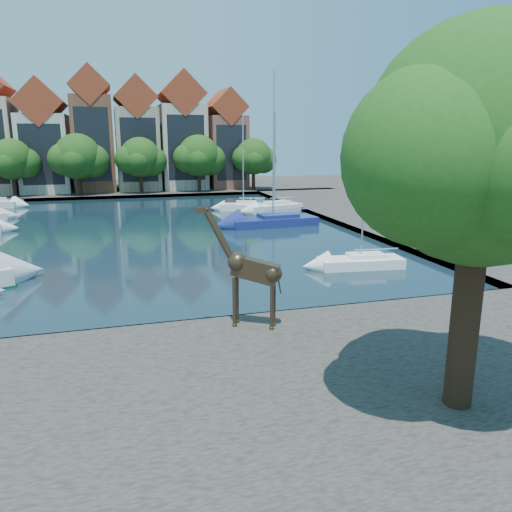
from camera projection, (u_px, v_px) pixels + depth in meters
The scene contains 21 objects.
ground at pixel (166, 333), 21.11m from camera, with size 160.00×160.00×0.00m, color #38332B.
water_basin at pixel (137, 231), 43.54m from camera, with size 38.00×50.00×0.08m, color black.
near_quay at pixel (191, 413), 14.51m from camera, with size 50.00×14.00×0.50m, color #49443F.
far_quay at pixel (126, 191), 73.40m from camera, with size 60.00×16.00×0.50m, color #49443F.
right_quay at pixel (391, 216), 50.16m from camera, with size 14.00×52.00×0.50m, color #49443F.
plane_tree at pixel (486, 153), 12.93m from camera, with size 8.32×6.40×10.62m.
townhouse_west_inner at pixel (45, 142), 68.93m from camera, with size 6.43×9.18×15.15m.
townhouse_center at pixel (93, 134), 70.43m from camera, with size 5.44×9.18×16.93m.
townhouse_east_inner at pixel (137, 139), 72.18m from camera, with size 5.94×9.18×15.79m.
townhouse_east_mid at pixel (182, 136), 73.82m from camera, with size 6.43×9.18×16.65m.
townhouse_east_end at pixel (225, 143), 75.79m from camera, with size 5.44×9.18×14.43m.
far_tree_west at pixel (12, 161), 63.42m from camera, with size 6.76×5.20×7.36m.
far_tree_mid_west at pixel (79, 158), 65.51m from camera, with size 7.80×6.00×8.00m.
far_tree_mid_east at pixel (141, 159), 67.68m from camera, with size 7.02×5.40×7.52m.
far_tree_east at pixel (199, 157), 69.79m from camera, with size 7.54×5.80×7.84m.
far_tree_far_east at pixel (254, 158), 71.96m from camera, with size 6.76×5.20×7.36m.
giraffe_statue at pixel (249, 269), 20.02m from camera, with size 3.18×1.93×4.90m.
sailboat_right_a at pixel (361, 260), 31.16m from camera, with size 5.39×2.40×10.24m.
sailboat_right_b at pixel (273, 219), 45.79m from camera, with size 8.26×3.43×13.56m.
sailboat_right_c at pixel (274, 206), 54.23m from camera, with size 6.43×3.62×10.52m.
sailboat_right_d at pixel (243, 205), 55.25m from camera, with size 5.38×3.10×10.13m.
Camera 1 is at (-1.76, -20.05, 8.10)m, focal length 35.00 mm.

